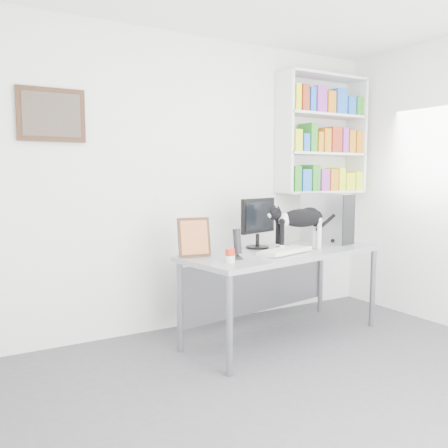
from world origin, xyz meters
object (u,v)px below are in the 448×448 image
object	(u,v)px
desk	(284,294)
cat	(300,228)
speaker	(237,243)
soup_can	(230,256)
bookshelf	(322,135)
monitor	(258,223)
keyboard	(285,251)
pc_tower	(327,218)
leaning_print	(194,236)

from	to	relation	value
desk	cat	xyz separation A→B (m)	(0.14, -0.04, 0.58)
speaker	cat	bearing A→B (deg)	4.30
soup_can	bookshelf	bearing A→B (deg)	27.71
bookshelf	monitor	distance (m)	1.42
keyboard	desk	bearing A→B (deg)	38.01
monitor	pc_tower	bearing A→B (deg)	-20.29
bookshelf	cat	size ratio (longest dim) A/B	2.03
bookshelf	monitor	xyz separation A→B (m)	(-1.07, -0.38, -0.84)
leaning_print	cat	distance (m)	0.96
pc_tower	speaker	bearing A→B (deg)	-177.83
pc_tower	leaning_print	world-z (taller)	pc_tower
keyboard	leaning_print	world-z (taller)	leaning_print
speaker	desk	bearing A→B (deg)	10.40
keyboard	cat	distance (m)	0.29
pc_tower	speaker	size ratio (longest dim) A/B	1.93
speaker	soup_can	bearing A→B (deg)	-144.34
leaning_print	pc_tower	bearing A→B (deg)	13.14
desk	bookshelf	bearing A→B (deg)	23.43
desk	cat	world-z (taller)	cat
bookshelf	pc_tower	bearing A→B (deg)	-125.28
keyboard	cat	size ratio (longest dim) A/B	0.85
speaker	soup_can	size ratio (longest dim) A/B	2.35
monitor	speaker	world-z (taller)	monitor
bookshelf	pc_tower	size ratio (longest dim) A/B	2.61
pc_tower	cat	size ratio (longest dim) A/B	0.78
desk	keyboard	size ratio (longest dim) A/B	3.62
keyboard	bookshelf	bearing A→B (deg)	18.57
bookshelf	speaker	world-z (taller)	bookshelf
cat	monitor	bearing A→B (deg)	141.79
desk	speaker	bearing A→B (deg)	-174.58
keyboard	soup_can	bearing A→B (deg)	176.27
bookshelf	speaker	size ratio (longest dim) A/B	5.03
bookshelf	pc_tower	world-z (taller)	bookshelf
keyboard	pc_tower	world-z (taller)	pc_tower
leaning_print	soup_can	world-z (taller)	leaning_print
desk	leaning_print	xyz separation A→B (m)	(-0.81, 0.12, 0.55)
bookshelf	soup_can	bearing A→B (deg)	-152.29
desk	monitor	distance (m)	0.67
speaker	soup_can	distance (m)	0.18
monitor	keyboard	world-z (taller)	monitor
desk	leaning_print	size ratio (longest dim) A/B	5.77
soup_can	cat	xyz separation A→B (m)	(0.84, 0.22, 0.14)
soup_can	desk	bearing A→B (deg)	20.23
pc_tower	leaning_print	size ratio (longest dim) A/B	1.47
desk	pc_tower	bearing A→B (deg)	6.21
cat	pc_tower	bearing A→B (deg)	30.18
speaker	keyboard	bearing A→B (deg)	-0.52
desk	monitor	world-z (taller)	monitor
bookshelf	keyboard	world-z (taller)	bookshelf
monitor	speaker	xyz separation A→B (m)	(-0.44, -0.37, -0.10)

